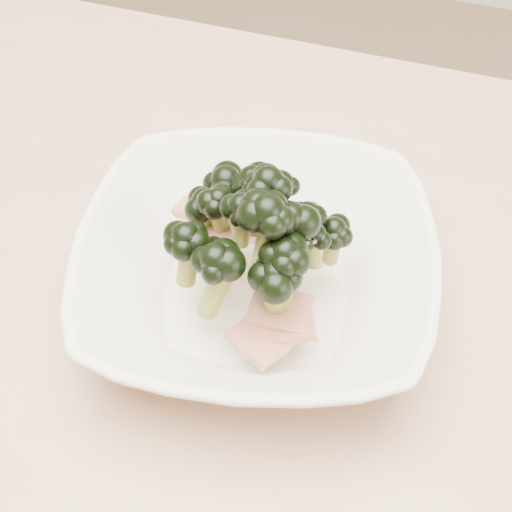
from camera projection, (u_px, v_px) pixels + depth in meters
The scene contains 2 objects.
dining_table at pixel (147, 351), 0.66m from camera, with size 1.20×0.80×0.75m.
broccoli_dish at pixel (256, 263), 0.55m from camera, with size 0.33×0.33×0.13m.
Camera 1 is at (0.22, -0.32, 1.21)m, focal length 50.00 mm.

